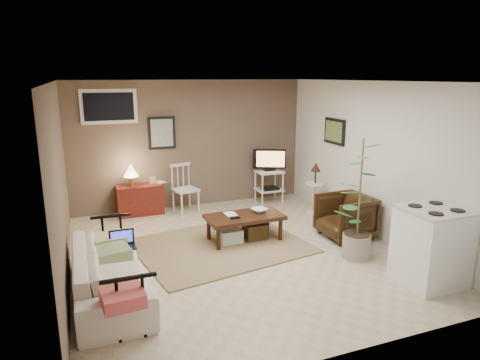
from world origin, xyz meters
name	(u,v)px	position (x,y,z in m)	size (l,w,h in m)	color
floor	(238,253)	(0.00, 0.00, 0.00)	(5.00, 5.00, 0.00)	#C1B293
art_back	(162,133)	(-0.55, 2.48, 1.45)	(0.50, 0.03, 0.60)	black
art_right	(335,131)	(2.23, 1.05, 1.52)	(0.03, 0.60, 0.45)	black
window	(109,107)	(-1.45, 2.48, 1.95)	(0.96, 0.03, 0.60)	silver
rug	(221,246)	(-0.16, 0.30, 0.01)	(2.38, 1.90, 0.02)	#88764F
coffee_table	(244,226)	(0.25, 0.38, 0.24)	(1.17, 0.62, 0.44)	black
sofa	(109,264)	(-1.80, -0.61, 0.39)	(1.97, 0.58, 0.77)	#EFE3CE
sofa_pillows	(115,264)	(-1.75, -0.84, 0.47)	(0.38, 1.88, 0.13)	beige
sofa_end_rails	(120,267)	(-1.69, -0.61, 0.33)	(0.53, 1.97, 0.66)	black
laptop	(122,242)	(-1.61, -0.27, 0.50)	(0.30, 0.22, 0.21)	black
red_console	(139,197)	(-1.05, 2.29, 0.33)	(0.82, 0.36, 0.95)	maroon
spindle_chair	(185,190)	(-0.23, 2.15, 0.42)	(0.49, 0.49, 0.89)	silver
tv_stand	(269,174)	(1.48, 2.13, 0.57)	(0.61, 0.41, 1.08)	silver
side_table	(315,182)	(1.95, 1.17, 0.59)	(0.36, 0.36, 0.96)	silver
armchair	(345,214)	(1.78, -0.03, 0.37)	(0.73, 0.68, 0.75)	black
potted_plant	(360,195)	(1.48, -0.75, 0.91)	(0.43, 0.43, 1.71)	gray
stove	(432,246)	(1.87, -1.68, 0.48)	(0.73, 0.68, 0.96)	white
bowl	(259,205)	(0.53, 0.44, 0.53)	(0.24, 0.06, 0.24)	black
book_table	(225,208)	(-0.02, 0.47, 0.53)	(0.17, 0.02, 0.23)	black
book_console	(156,178)	(-0.73, 2.30, 0.66)	(0.16, 0.02, 0.22)	black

